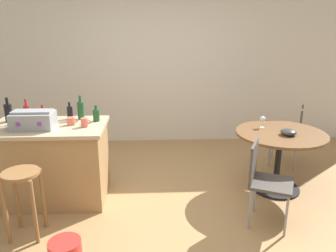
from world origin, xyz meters
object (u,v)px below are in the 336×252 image
at_px(bottle_2, 81,110).
at_px(bottle_4, 27,113).
at_px(folding_chair_near, 291,131).
at_px(toolbox, 33,120).
at_px(bottle_5, 70,112).
at_px(serving_bowl, 288,132).
at_px(wooden_stool, 23,189).
at_px(dining_table, 280,146).
at_px(bottle_1, 96,115).
at_px(cup_0, 85,122).
at_px(folding_chair_far, 265,178).
at_px(bottle_3, 43,115).
at_px(wine_glass, 263,119).
at_px(kitchen_island, 51,163).
at_px(cup_1, 71,121).
at_px(bottle_0, 8,112).

relative_size(bottle_2, bottle_4, 1.06).
xyz_separation_m(folding_chair_near, toolbox, (-3.21, -0.91, 0.47)).
bearing_deg(bottle_5, serving_bowl, -6.23).
distance_m(wooden_stool, dining_table, 2.83).
relative_size(bottle_1, bottle_5, 0.93).
bearing_deg(wooden_stool, dining_table, 16.40).
bearing_deg(bottle_2, cup_0, -72.57).
bearing_deg(bottle_5, wooden_stool, -104.11).
bearing_deg(dining_table, serving_bowl, -66.16).
distance_m(toolbox, bottle_2, 0.55).
bearing_deg(folding_chair_near, toolbox, -164.10).
distance_m(bottle_2, serving_bowl, 2.41).
relative_size(folding_chair_far, serving_bowl, 4.71).
height_order(wooden_stool, bottle_3, bottle_3).
bearing_deg(dining_table, wooden_stool, -163.60).
bearing_deg(bottle_3, wine_glass, 2.31).
distance_m(kitchen_island, wooden_stool, 0.72).
height_order(kitchen_island, bottle_4, bottle_4).
distance_m(dining_table, bottle_4, 2.95).
bearing_deg(bottle_3, kitchen_island, -62.24).
bearing_deg(folding_chair_near, dining_table, -121.22).
height_order(dining_table, folding_chair_near, folding_chair_near).
bearing_deg(bottle_5, bottle_4, -166.52).
bearing_deg(bottle_2, serving_bowl, -6.37).
relative_size(cup_1, serving_bowl, 0.67).
xyz_separation_m(dining_table, toolbox, (-2.77, -0.19, 0.42)).
distance_m(bottle_3, cup_0, 0.57).
distance_m(bottle_0, bottle_3, 0.38).
bearing_deg(wooden_stool, bottle_4, 103.48).
distance_m(folding_chair_near, bottle_1, 2.71).
relative_size(dining_table, serving_bowl, 5.82).
distance_m(bottle_5, cup_0, 0.40).
bearing_deg(bottle_2, bottle_5, 176.37).
height_order(folding_chair_far, cup_1, cup_1).
distance_m(cup_0, serving_bowl, 2.29).
distance_m(bottle_1, bottle_4, 0.77).
height_order(wooden_stool, bottle_1, bottle_1).
xyz_separation_m(bottle_4, wine_glass, (2.76, 0.13, -0.15)).
bearing_deg(toolbox, folding_chair_far, -11.93).
xyz_separation_m(wooden_stool, wine_glass, (2.55, 0.99, 0.36)).
relative_size(bottle_1, serving_bowl, 1.03).
distance_m(toolbox, bottle_1, 0.67).
xyz_separation_m(folding_chair_far, wine_glass, (0.24, 0.88, 0.35)).
bearing_deg(folding_chair_far, bottle_1, 156.81).
height_order(bottle_0, cup_0, bottle_0).
xyz_separation_m(dining_table, wine_glass, (-0.16, 0.20, 0.28)).
xyz_separation_m(bottle_2, bottle_4, (-0.58, -0.10, -0.01)).
distance_m(dining_table, bottle_2, 2.38).
bearing_deg(wine_glass, wooden_stool, -158.71).
xyz_separation_m(dining_table, cup_0, (-2.24, -0.16, 0.37)).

